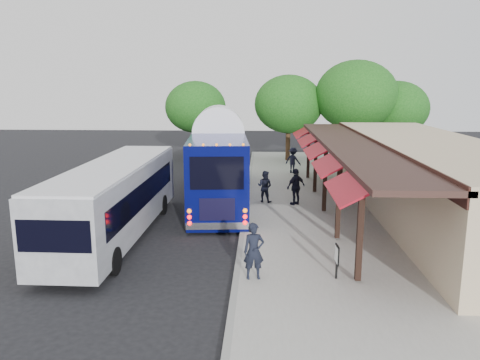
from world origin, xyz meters
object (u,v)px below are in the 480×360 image
(ped_a, at_px, (254,251))
(ped_b, at_px, (265,186))
(city_bus, at_px, (116,197))
(ped_d, at_px, (293,160))
(sign_board, at_px, (337,256))
(ped_c, at_px, (296,187))
(coach_bus, at_px, (219,161))

(ped_a, xyz_separation_m, ped_b, (0.39, 9.73, -0.08))
(city_bus, xyz_separation_m, ped_b, (6.03, 5.39, -0.69))
(ped_d, distance_m, sign_board, 17.75)
(ped_a, bearing_deg, ped_c, 69.24)
(ped_a, height_order, ped_c, ped_c)
(coach_bus, height_order, ped_b, coach_bus)
(city_bus, bearing_deg, coach_bus, 60.96)
(ped_b, relative_size, ped_c, 0.88)
(sign_board, bearing_deg, ped_b, 100.18)
(city_bus, bearing_deg, sign_board, -26.74)
(coach_bus, height_order, ped_c, coach_bus)
(ped_a, relative_size, ped_c, 0.96)
(ped_d, bearing_deg, ped_c, 118.32)
(ped_d, height_order, sign_board, ped_d)
(coach_bus, distance_m, ped_d, 8.51)
(city_bus, relative_size, sign_board, 10.27)
(coach_bus, bearing_deg, sign_board, -70.87)
(ped_d, bearing_deg, coach_bus, 89.60)
(ped_d, bearing_deg, ped_b, 107.45)
(ped_b, height_order, ped_c, ped_c)
(coach_bus, height_order, sign_board, coach_bus)
(ped_c, distance_m, ped_d, 8.65)
(ped_a, xyz_separation_m, ped_d, (2.35, 17.85, -0.02))
(coach_bus, height_order, ped_d, coach_bus)
(city_bus, height_order, ped_b, city_bus)
(coach_bus, bearing_deg, ped_b, -25.32)
(ped_a, xyz_separation_m, sign_board, (2.57, 0.10, -0.15))
(ped_b, height_order, sign_board, ped_b)
(city_bus, height_order, ped_d, city_bus)
(coach_bus, bearing_deg, ped_a, -83.62)
(city_bus, relative_size, ped_a, 6.28)
(ped_a, bearing_deg, sign_board, -6.57)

